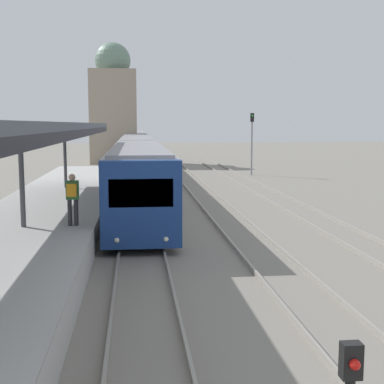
{
  "coord_description": "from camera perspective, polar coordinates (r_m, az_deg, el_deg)",
  "views": [
    {
      "loc": [
        -0.19,
        -2.08,
        4.15
      ],
      "look_at": [
        1.9,
        17.32,
        1.67
      ],
      "focal_mm": 50.0,
      "sensor_mm": 36.0,
      "label": 1
    }
  ],
  "objects": [
    {
      "name": "train_near",
      "position": [
        50.18,
        -5.95,
        4.47
      ],
      "size": [
        2.58,
        67.38,
        3.15
      ],
      "color": "navy",
      "rests_on": "ground_plane"
    },
    {
      "name": "signal_mast_far",
      "position": [
        43.91,
        6.41,
        5.93
      ],
      "size": [
        0.28,
        0.29,
        5.04
      ],
      "color": "gray",
      "rests_on": "ground_plane"
    },
    {
      "name": "distant_domed_building",
      "position": [
        58.35,
        -8.37,
        8.99
      ],
      "size": [
        4.88,
        4.88,
        12.7
      ],
      "color": "gray",
      "rests_on": "ground_plane"
    },
    {
      "name": "person_on_platform",
      "position": [
        17.45,
        -12.64,
        -0.34
      ],
      "size": [
        0.4,
        0.4,
        1.66
      ],
      "color": "#2D2D33",
      "rests_on": "station_platform"
    },
    {
      "name": "platform_canopy",
      "position": [
        17.51,
        -17.77,
        6.66
      ],
      "size": [
        4.0,
        26.72,
        3.29
      ],
      "color": "#4C515B",
      "rests_on": "station_platform"
    }
  ]
}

